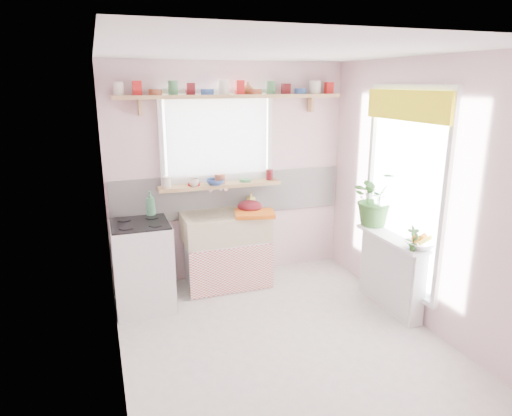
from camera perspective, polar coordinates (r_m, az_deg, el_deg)
name	(u,v)px	position (r m, az deg, el deg)	size (l,w,h in m)	color
room	(309,170)	(4.86, 6.68, 4.70)	(3.20, 3.20, 3.20)	silver
sink_unit	(226,249)	(5.23, -3.80, -5.15)	(0.95, 0.65, 1.11)	white
cooker	(143,265)	(4.84, -13.99, -6.97)	(0.58, 0.58, 0.93)	white
radiator_ledge	(391,271)	(4.91, 16.50, -7.59)	(0.22, 0.95, 0.78)	white
windowsill	(220,185)	(5.20, -4.50, 2.87)	(1.40, 0.22, 0.04)	tan
pine_shelf	(232,96)	(5.11, -3.03, 13.77)	(2.52, 0.24, 0.04)	tan
shelf_crockery	(232,89)	(5.11, -3.04, 14.61)	(2.47, 0.11, 0.12)	silver
sill_crockery	(220,179)	(5.18, -4.52, 3.69)	(1.35, 0.11, 0.12)	silver
dish_tray	(255,214)	(5.02, -0.17, -0.72)	(0.43, 0.32, 0.04)	orange
colander	(250,206)	(5.16, -0.79, 0.23)	(0.28, 0.28, 0.13)	maroon
jade_plant	(376,198)	(5.03, 14.75, 1.22)	(0.54, 0.47, 0.60)	#386A2A
fruit_bowl	(421,245)	(4.52, 19.93, -4.35)	(0.28, 0.28, 0.07)	white
herb_pot	(413,239)	(4.40, 19.06, -3.66)	(0.12, 0.08, 0.23)	#2F5A24
soap_bottle_sink	(251,199)	(5.37, -0.64, 1.09)	(0.08, 0.08, 0.17)	#FAEA6F
sill_cup	(194,183)	(5.06, -7.77, 3.17)	(0.11, 0.11, 0.09)	beige
sill_bowl	(215,182)	(5.11, -5.10, 3.23)	(0.20, 0.20, 0.06)	#2F4E99
shelf_vase	(248,88)	(5.22, -1.02, 14.79)	(0.13, 0.13, 0.14)	#9C5E30
cooker_bottle	(150,204)	(4.88, -13.06, 0.55)	(0.10, 0.10, 0.27)	#42845A
fruit	(422,239)	(4.51, 20.01, -3.60)	(0.20, 0.14, 0.10)	orange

